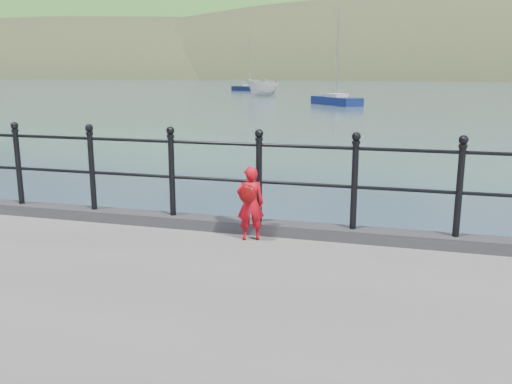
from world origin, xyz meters
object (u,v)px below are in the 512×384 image
(railing, at_px, (214,168))
(child, at_px, (250,203))
(launch_white, at_px, (263,88))
(sailboat_left, at_px, (250,89))
(sailboat_port, at_px, (336,101))

(railing, distance_m, child, 0.74)
(launch_white, distance_m, sailboat_left, 17.45)
(railing, xyz_separation_m, sailboat_port, (-3.71, 42.28, -1.48))
(child, distance_m, sailboat_port, 42.83)
(child, xyz_separation_m, sailboat_port, (-4.29, 42.60, -1.13))
(launch_white, height_order, sailboat_left, sailboat_left)
(railing, distance_m, sailboat_port, 42.47)
(child, bearing_deg, sailboat_port, -105.76)
(child, relative_size, sailboat_port, 0.11)
(railing, distance_m, launch_white, 56.47)
(child, relative_size, sailboat_left, 0.12)
(railing, height_order, child, railing)
(railing, xyz_separation_m, child, (0.57, -0.32, -0.35))
(railing, distance_m, sailboat_left, 73.82)
(child, height_order, sailboat_left, sailboat_left)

